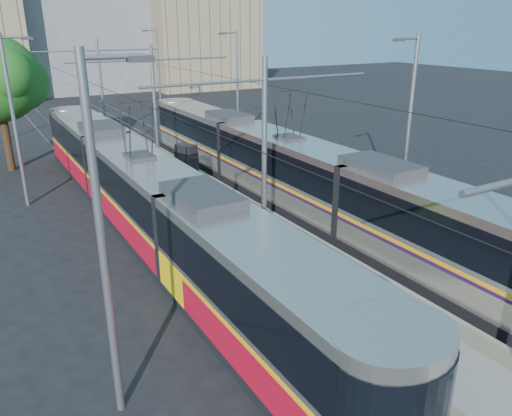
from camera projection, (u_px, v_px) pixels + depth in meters
ground at (417, 353)px, 13.50m from camera, size 160.00×160.00×0.00m
platform at (178, 184)px, 27.20m from camera, size 4.00×50.00×0.30m
tactile_strip_left at (153, 186)px, 26.46m from camera, size 0.70×50.00×0.01m
tactile_strip_right at (203, 178)px, 27.83m from camera, size 0.70×50.00×0.01m
rails at (179, 186)px, 27.25m from camera, size 8.71×70.00×0.03m
tram_left at (143, 194)px, 20.78m from camera, size 2.43×30.37×5.50m
tram_right at (288, 168)px, 24.02m from camera, size 2.43×30.57×5.50m
catenary at (196, 111)px, 23.38m from camera, size 9.20×70.00×7.00m
street_lamps at (149, 100)px, 29.04m from camera, size 15.18×38.22×8.00m
shelter at (187, 166)px, 25.55m from camera, size 1.03×1.24×2.35m
tree at (2, 80)px, 28.83m from camera, size 5.42×5.01×7.87m
building_centre at (82, 23)px, 65.21m from camera, size 18.36×14.28×16.77m
building_right at (199, 40)px, 67.74m from camera, size 14.28×10.20×12.47m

